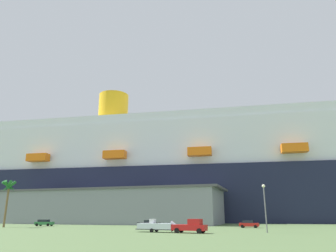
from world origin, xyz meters
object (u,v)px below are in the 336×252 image
Objects in this scene: small_boat_on_trailer at (159,226)px; palm_tree at (9,189)px; parked_car_red_hatchback at (249,224)px; cruise_ship at (210,177)px; street_lamp at (265,201)px; pickup_truck at (191,226)px; parked_car_green_wagon at (44,223)px; parked_car_black_coupe at (150,223)px.

palm_tree reaches higher than small_boat_on_trailer.
small_boat_on_trailer is at bearing -122.60° from parked_car_red_hatchback.
cruise_ship is 68.04m from street_lamp.
street_lamp reaches higher than pickup_truck.
parked_car_green_wagon is at bearing 155.78° from pickup_truck.
parked_car_black_coupe is at bearing 148.94° from street_lamp.
pickup_truck is 23.98m from parked_car_red_hatchback.
parked_car_red_hatchback is (13.92, 21.76, -0.13)m from small_boat_on_trailer.
parked_car_green_wagon is (-41.72, 18.77, -0.21)m from pickup_truck.
pickup_truck reaches higher than parked_car_red_hatchback.
parked_car_red_hatchback is (50.10, 3.70, -0.00)m from parked_car_green_wagon.
street_lamp is at bearing -5.02° from palm_tree.
cruise_ship reaches higher than pickup_truck.
palm_tree reaches higher than street_lamp.
parked_car_black_coupe and parked_car_green_wagon have the same top height.
pickup_truck reaches higher than parked_car_black_coupe.
parked_car_black_coupe is 1.07× the size of parked_car_red_hatchback.
cruise_ship is at bearing 56.56° from palm_tree.
cruise_ship is at bearing 90.93° from small_boat_on_trailer.
cruise_ship is 63.49m from parked_car_green_wagon.
street_lamp is at bearing 13.24° from small_boat_on_trailer.
pickup_truck is at bearing -55.63° from parked_car_black_coupe.
parked_car_red_hatchback is (15.03, -46.76, -15.96)m from cruise_ship.
small_boat_on_trailer is (1.11, -68.52, -15.83)m from cruise_ship.
palm_tree reaches higher than parked_car_red_hatchback.
street_lamp is at bearing -14.61° from parked_car_green_wagon.
parked_car_black_coupe is at bearing 3.17° from parked_car_green_wagon.
parked_car_green_wagon is at bearing 65.08° from palm_tree.
small_boat_on_trailer is 40.44m from parked_car_green_wagon.
parked_car_black_coupe is 22.37m from parked_car_red_hatchback.
pickup_truck reaches higher than parked_car_green_wagon.
pickup_truck is 45.75m from parked_car_green_wagon.
street_lamp is at bearing -78.87° from parked_car_red_hatchback.
cruise_ship is 35.29× the size of small_boat_on_trailer.
parked_car_red_hatchback is (54.23, 12.60, -7.77)m from palm_tree.
small_boat_on_trailer is 18.35m from street_lamp.
palm_tree is 1.35× the size of street_lamp.
parked_car_green_wagon is at bearing -124.80° from cruise_ship.
street_lamp is 30.36m from parked_car_black_coupe.
parked_car_black_coupe is (-8.35, 19.60, -0.13)m from small_boat_on_trailer.
palm_tree reaches higher than parked_car_green_wagon.
small_boat_on_trailer is 0.82× the size of palm_tree.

